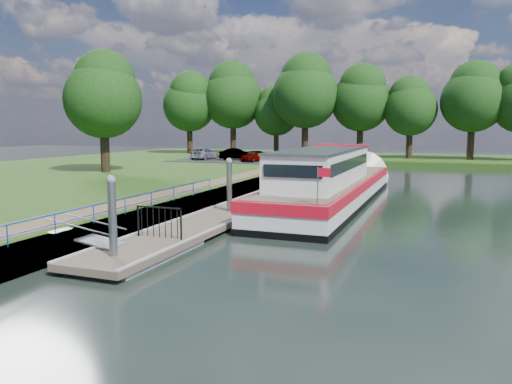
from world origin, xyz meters
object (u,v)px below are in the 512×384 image
at_px(car_c, 204,154).
at_px(car_a, 254,156).
at_px(barge, 334,184).
at_px(car_b, 237,154).
at_px(pontoon, 262,202).

bearing_deg(car_c, car_a, 169.51).
xyz_separation_m(barge, car_b, (-15.00, 20.78, 0.37)).
xyz_separation_m(barge, car_a, (-12.46, 19.31, 0.34)).
relative_size(pontoon, car_a, 8.64).
distance_m(car_a, car_b, 2.93).
xyz_separation_m(pontoon, car_a, (-8.87, 21.77, 1.24)).
xyz_separation_m(car_a, car_c, (-6.44, 1.49, 0.02)).
distance_m(barge, car_a, 22.99).
bearing_deg(car_c, car_b, -177.75).
relative_size(car_a, car_b, 0.91).
distance_m(pontoon, barge, 4.45).
bearing_deg(car_b, car_c, 69.08).
relative_size(car_a, car_c, 0.82).
bearing_deg(car_a, car_b, 161.03).
bearing_deg(barge, car_c, 132.26).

